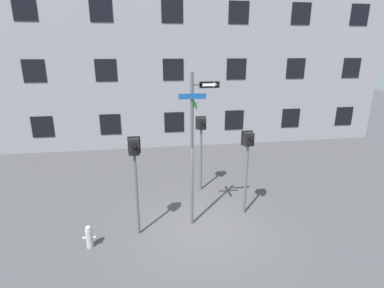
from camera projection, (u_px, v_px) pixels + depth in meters
ground_plane at (202, 228)px, 9.13m from camera, size 60.00×60.00×0.00m
building_facade at (172, 12)px, 15.13m from camera, size 24.00×0.64×14.12m
street_sign_pole at (194, 141)px, 8.60m from camera, size 1.14×0.86×4.64m
pedestrian_signal_left at (135, 161)px, 8.20m from camera, size 0.35×0.40×2.96m
pedestrian_signal_right at (248, 151)px, 9.36m from camera, size 0.36×0.40×2.81m
pedestrian_signal_across at (201, 133)px, 11.03m from camera, size 0.38×0.40×2.89m
fire_hydrant at (89, 237)px, 8.18m from camera, size 0.35×0.19×0.67m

